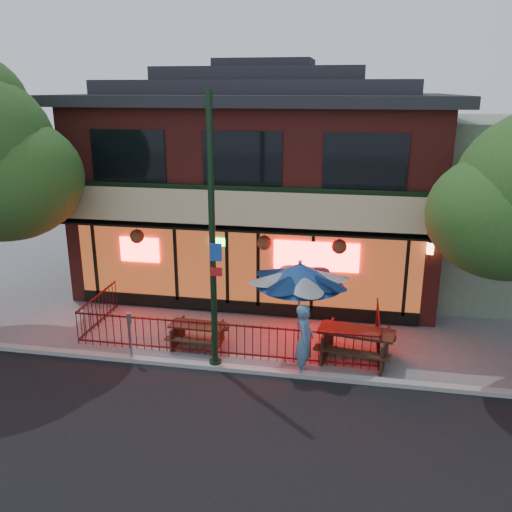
{
  "coord_description": "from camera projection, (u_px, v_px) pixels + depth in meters",
  "views": [
    {
      "loc": [
        3.36,
        -12.71,
        7.02
      ],
      "look_at": [
        0.64,
        2.0,
        2.35
      ],
      "focal_mm": 38.0,
      "sensor_mm": 36.0,
      "label": 1
    }
  ],
  "objects": [
    {
      "name": "curb",
      "position": [
        214.0,
        367.0,
        14.12
      ],
      "size": [
        80.0,
        0.25,
        0.12
      ],
      "primitive_type": "cube",
      "color": "#999993",
      "rests_on": "ground"
    },
    {
      "name": "street_light",
      "position": [
        213.0,
        252.0,
        13.29
      ],
      "size": [
        0.43,
        0.32,
        7.0
      ],
      "color": "black",
      "rests_on": "ground"
    },
    {
      "name": "picnic_table_left",
      "position": [
        198.0,
        332.0,
        15.27
      ],
      "size": [
        1.59,
        1.24,
        0.66
      ],
      "color": "#3E2016",
      "rests_on": "ground"
    },
    {
      "name": "picnic_table_right",
      "position": [
        356.0,
        340.0,
        14.47
      ],
      "size": [
        2.2,
        1.82,
        0.85
      ],
      "color": "#361E12",
      "rests_on": "ground"
    },
    {
      "name": "parking_meter_near",
      "position": [
        130.0,
        329.0,
        14.28
      ],
      "size": [
        0.15,
        0.14,
        1.38
      ],
      "color": "gray",
      "rests_on": "ground"
    },
    {
      "name": "pedestrian",
      "position": [
        305.0,
        340.0,
        13.59
      ],
      "size": [
        0.46,
        0.7,
        1.9
      ],
      "primitive_type": "imported",
      "rotation": [
        0.0,
        0.0,
        1.58
      ],
      "color": "teal",
      "rests_on": "ground"
    },
    {
      "name": "restaurant_building",
      "position": [
        264.0,
        169.0,
        20.05
      ],
      "size": [
        12.96,
        9.49,
        8.05
      ],
      "color": "maroon",
      "rests_on": "ground"
    },
    {
      "name": "patio_umbrella",
      "position": [
        300.0,
        274.0,
        14.36
      ],
      "size": [
        2.35,
        2.35,
        2.68
      ],
      "color": "gray",
      "rests_on": "ground"
    },
    {
      "name": "patio_fence",
      "position": [
        223.0,
        330.0,
        14.89
      ],
      "size": [
        8.44,
        2.62,
        1.0
      ],
      "color": "#450E10",
      "rests_on": "ground"
    },
    {
      "name": "ground",
      "position": [
        219.0,
        360.0,
        14.6
      ],
      "size": [
        80.0,
        80.0,
        0.0
      ],
      "primitive_type": "plane",
      "color": "gray",
      "rests_on": "ground"
    }
  ]
}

